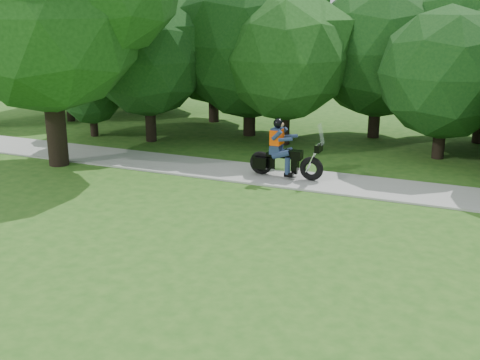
% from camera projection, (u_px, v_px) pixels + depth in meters
% --- Properties ---
extents(ground, '(100.00, 100.00, 0.00)m').
position_uv_depth(ground, '(285.00, 306.00, 11.33)').
color(ground, '#295B1A').
rests_on(ground, ground).
extents(walkway, '(60.00, 2.20, 0.06)m').
position_uv_depth(walkway, '(369.00, 187.00, 18.38)').
color(walkway, '#9E9E99').
rests_on(walkway, ground).
extents(tree_line, '(39.75, 11.99, 7.24)m').
position_uv_depth(tree_line, '(418.00, 52.00, 23.23)').
color(tree_line, black).
rests_on(tree_line, ground).
extents(touring_motorcycle, '(2.48, 0.71, 1.89)m').
position_uv_depth(touring_motorcycle, '(281.00, 156.00, 19.13)').
color(touring_motorcycle, black).
rests_on(touring_motorcycle, walkway).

